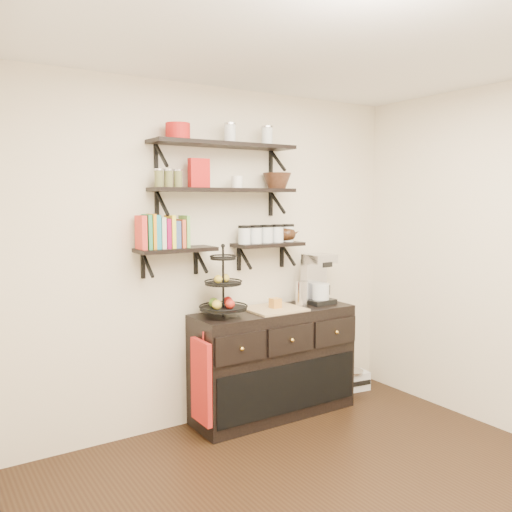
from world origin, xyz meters
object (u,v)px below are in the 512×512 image
Objects in this scene: coffee_maker at (317,280)px; radio at (352,380)px; sideboard at (274,362)px; fruit_stand at (223,293)px.

radio is at bearing 1.88° from coffee_maker.
sideboard is 2.57× the size of fruit_stand.
radio is at bearing 2.77° from fruit_stand.
radio is (0.96, 0.07, -0.36)m from sideboard.
radio is (1.43, 0.07, -0.99)m from fruit_stand.
radio is at bearing 4.39° from sideboard.
fruit_stand is at bearing -169.18° from radio.
sideboard reaches higher than radio.
sideboard is at bearing -167.56° from radio.
sideboard is at bearing -179.84° from coffee_maker.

